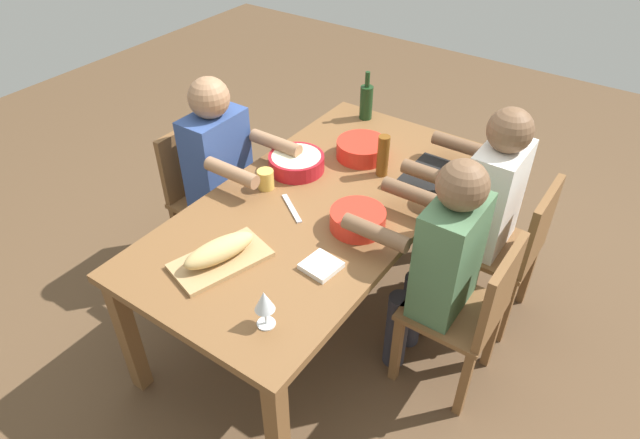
% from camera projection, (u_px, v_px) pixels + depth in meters
% --- Properties ---
extents(ground_plane, '(8.00, 8.00, 0.00)m').
position_uv_depth(ground_plane, '(320.00, 308.00, 3.10)').
color(ground_plane, brown).
extents(dining_table, '(1.92, 0.98, 0.74)m').
position_uv_depth(dining_table, '(320.00, 214.00, 2.70)').
color(dining_table, brown).
rests_on(dining_table, ground_plane).
extents(chair_far_center, '(0.40, 0.40, 0.85)m').
position_uv_depth(chair_far_center, '(204.00, 190.00, 3.17)').
color(chair_far_center, brown).
rests_on(chair_far_center, ground_plane).
extents(diner_far_center, '(0.41, 0.53, 1.20)m').
position_uv_depth(diner_far_center, '(224.00, 168.00, 2.96)').
color(diner_far_center, '#2D2D38').
rests_on(diner_far_center, ground_plane).
extents(chair_near_right, '(0.40, 0.40, 0.85)m').
position_uv_depth(chair_near_right, '(512.00, 246.00, 2.78)').
color(chair_near_right, brown).
rests_on(chair_near_right, ground_plane).
extents(diner_near_right, '(0.41, 0.53, 1.20)m').
position_uv_depth(diner_near_right, '(485.00, 199.00, 2.74)').
color(diner_near_right, '#2D2D38').
rests_on(diner_near_right, ground_plane).
extents(chair_near_center, '(0.40, 0.40, 0.85)m').
position_uv_depth(chair_near_center, '(471.00, 310.00, 2.44)').
color(chair_near_center, brown).
rests_on(chair_near_center, ground_plane).
extents(diner_near_center, '(0.41, 0.53, 1.20)m').
position_uv_depth(diner_near_center, '(439.00, 258.00, 2.39)').
color(diner_near_center, '#2D2D38').
rests_on(diner_near_center, ground_plane).
extents(serving_bowl_pasta, '(0.29, 0.29, 0.08)m').
position_uv_depth(serving_bowl_pasta, '(296.00, 162.00, 2.84)').
color(serving_bowl_pasta, '#B21923').
rests_on(serving_bowl_pasta, dining_table).
extents(serving_bowl_greens, '(0.27, 0.27, 0.09)m').
position_uv_depth(serving_bowl_greens, '(362.00, 148.00, 2.94)').
color(serving_bowl_greens, red).
rests_on(serving_bowl_greens, dining_table).
extents(serving_bowl_fruit, '(0.25, 0.25, 0.09)m').
position_uv_depth(serving_bowl_fruit, '(358.00, 219.00, 2.46)').
color(serving_bowl_fruit, red).
rests_on(serving_bowl_fruit, dining_table).
extents(cutting_board, '(0.45, 0.33, 0.02)m').
position_uv_depth(cutting_board, '(221.00, 260.00, 2.30)').
color(cutting_board, tan).
rests_on(cutting_board, dining_table).
extents(bread_loaf, '(0.34, 0.20, 0.09)m').
position_uv_depth(bread_loaf, '(219.00, 250.00, 2.27)').
color(bread_loaf, tan).
rests_on(bread_loaf, cutting_board).
extents(wine_bottle, '(0.08, 0.08, 0.29)m').
position_uv_depth(wine_bottle, '(366.00, 101.00, 3.25)').
color(wine_bottle, '#193819').
rests_on(wine_bottle, dining_table).
extents(beer_bottle, '(0.06, 0.06, 0.22)m').
position_uv_depth(beer_bottle, '(383.00, 156.00, 2.77)').
color(beer_bottle, brown).
rests_on(beer_bottle, dining_table).
extents(wine_glass, '(0.08, 0.08, 0.17)m').
position_uv_depth(wine_glass, '(264.00, 302.00, 1.97)').
color(wine_glass, silver).
rests_on(wine_glass, dining_table).
extents(cup_far_center, '(0.08, 0.08, 0.10)m').
position_uv_depth(cup_far_center, '(266.00, 179.00, 2.71)').
color(cup_far_center, gold).
rests_on(cup_far_center, dining_table).
extents(placemat_near_right, '(0.32, 0.23, 0.01)m').
position_uv_depth(placemat_near_right, '(431.00, 173.00, 2.84)').
color(placemat_near_right, black).
rests_on(placemat_near_right, dining_table).
extents(carving_knife, '(0.15, 0.20, 0.01)m').
position_uv_depth(carving_knife, '(292.00, 208.00, 2.60)').
color(carving_knife, silver).
rests_on(carving_knife, dining_table).
extents(napkin_stack, '(0.16, 0.16, 0.02)m').
position_uv_depth(napkin_stack, '(321.00, 266.00, 2.27)').
color(napkin_stack, white).
rests_on(napkin_stack, dining_table).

